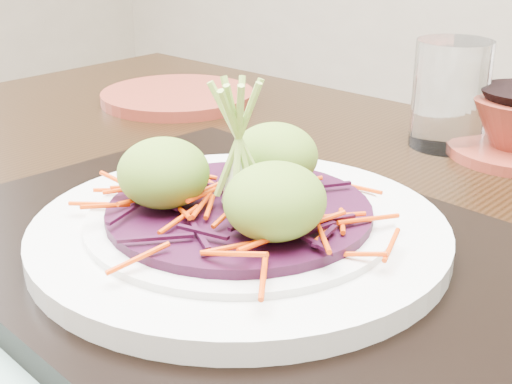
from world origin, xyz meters
The scene contains 10 objects.
dining_table centered at (0.04, -0.05, 0.67)m, with size 1.36×1.01×0.78m.
placemat centered at (0.04, -0.10, 0.78)m, with size 0.49×0.38×0.00m, color gray.
serving_tray centered at (0.04, -0.10, 0.79)m, with size 0.43×0.32×0.02m, color black.
white_plate centered at (0.04, -0.10, 0.81)m, with size 0.28×0.28×0.02m.
cabbage_bed centered at (0.04, -0.10, 0.82)m, with size 0.18×0.18×0.01m, color #300920.
carrot_julienne centered at (0.04, -0.10, 0.83)m, with size 0.21×0.21×0.01m, color #DB3A03, non-canonical shape.
guacamole_scoops centered at (0.04, -0.10, 0.85)m, with size 0.15×0.13×0.05m.
scallion_garnish centered at (0.04, -0.10, 0.87)m, with size 0.06×0.06×0.10m, color #90B648, non-canonical shape.
terracotta_side_plate centered at (-0.28, 0.23, 0.78)m, with size 0.19×0.19×0.01m, color maroon.
water_glass centered at (0.06, 0.25, 0.83)m, with size 0.08×0.08×0.11m, color white.
Camera 1 is at (0.29, -0.45, 1.01)m, focal length 50.00 mm.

